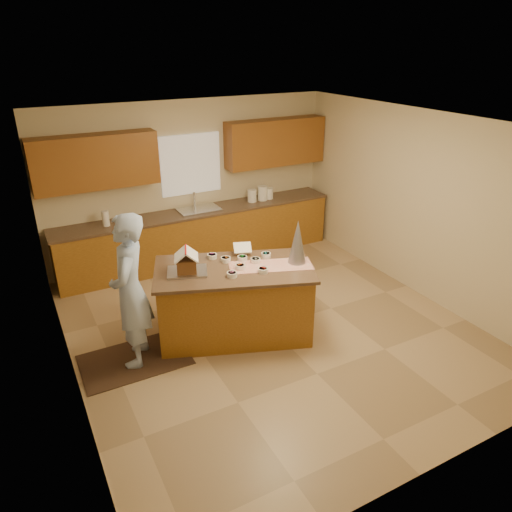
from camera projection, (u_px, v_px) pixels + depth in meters
name	position (u px, v px, depth m)	size (l,w,h in m)	color
floor	(269.00, 327.00, 6.50)	(5.50, 5.50, 0.00)	tan
ceiling	(272.00, 124.00, 5.38)	(5.50, 5.50, 0.00)	silver
wall_back	(191.00, 181.00, 8.15)	(5.50, 5.50, 0.00)	beige
wall_front	(445.00, 351.00, 3.73)	(5.50, 5.50, 0.00)	beige
wall_left	(58.00, 278.00, 4.87)	(5.50, 5.50, 0.00)	beige
wall_right	(419.00, 205.00, 7.01)	(5.50, 5.50, 0.00)	beige
stone_accent	(74.00, 324.00, 4.28)	(2.50, 2.50, 0.00)	gray
window_curtain	(191.00, 164.00, 8.00)	(1.05, 0.03, 1.00)	white
back_counter_base	(200.00, 237.00, 8.28)	(4.80, 0.60, 0.88)	#9C6320
back_counter_top	(199.00, 212.00, 8.09)	(4.85, 0.63, 0.04)	brown
upper_cabinet_left	(95.00, 162.00, 7.11)	(1.85, 0.35, 0.80)	#91611F
upper_cabinet_right	(275.00, 142.00, 8.43)	(1.85, 0.35, 0.80)	#91611F
sink	(199.00, 212.00, 8.10)	(0.70, 0.45, 0.12)	silver
faucet	(194.00, 200.00, 8.17)	(0.03, 0.03, 0.28)	silver
island_base	(234.00, 303.00, 6.17)	(1.88, 0.94, 0.92)	#9C6320
island_top	(234.00, 269.00, 5.97)	(1.97, 1.03, 0.04)	brown
table_runner	(271.00, 266.00, 6.02)	(1.05, 0.38, 0.01)	#A11F0B
baking_tray	(187.00, 272.00, 5.84)	(0.48, 0.36, 0.03)	silver
cookbook	(242.00, 248.00, 6.30)	(0.23, 0.02, 0.19)	white
tinsel_tree	(297.00, 242.00, 5.99)	(0.23, 0.23, 0.58)	#B1B2BD
rug	(135.00, 360.00, 5.82)	(1.27, 0.83, 0.01)	black
boy	(130.00, 291.00, 5.45)	(0.68, 0.45, 1.87)	#ABC5F3
canister_a	(252.00, 196.00, 8.47)	(0.16, 0.16, 0.22)	white
canister_b	(262.00, 193.00, 8.56)	(0.18, 0.18, 0.26)	white
canister_c	(269.00, 193.00, 8.63)	(0.14, 0.14, 0.20)	white
paper_towel	(106.00, 219.00, 7.38)	(0.11, 0.11, 0.24)	white
gingerbread_house	(187.00, 263.00, 5.79)	(0.37, 0.37, 0.30)	brown
candy_bowls	(242.00, 262.00, 6.04)	(0.76, 0.80, 0.06)	green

